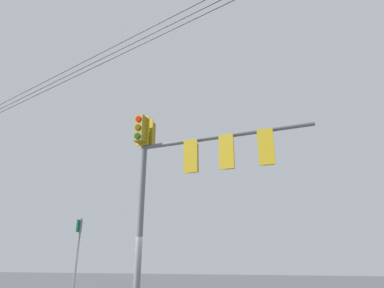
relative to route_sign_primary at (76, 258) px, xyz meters
name	(u,v)px	position (x,y,z in m)	size (l,w,h in m)	color
signal_mast_assembly	(181,164)	(-0.36, -3.39, 2.72)	(1.55, 5.48, 6.42)	slate
route_sign_primary	(76,258)	(0.00, 0.00, 0.00)	(0.40, 0.12, 3.10)	slate
overhead_wire_span	(127,46)	(0.42, -0.88, 8.04)	(11.56, 26.04, 1.32)	black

